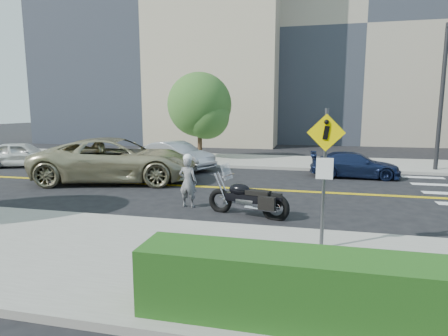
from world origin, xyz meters
The scene contains 13 objects.
ground_plane centered at (0.00, 0.00, 0.00)m, with size 120.00×120.00×0.00m, color black.
sidewalk_near centered at (0.00, -7.50, 0.07)m, with size 60.00×5.00×0.15m, color #9E9B91.
sidewalk_far centered at (0.00, 7.50, 0.07)m, with size 60.00×5.00×0.15m, color #9E9B91.
building_left centered at (-10.00, 22.00, 12.50)m, with size 22.00×14.00×25.00m, color tan.
building_mid centered at (8.00, 26.00, 10.00)m, with size 18.00×14.00×20.00m, color #A39984.
pedestrian_sign centered at (4.20, -6.31, 1.96)m, with size 0.78×0.08×3.00m.
motorcyclist centered at (0.11, -3.15, 0.86)m, with size 0.62×0.43×1.73m.
motorcycle centered at (2.15, -3.72, 0.76)m, with size 2.49×0.76×1.51m, color black, non-canonical shape.
suv centered at (-4.28, 0.25, 0.95)m, with size 3.16×6.86×1.91m, color tan.
parked_car_white centered at (-11.41, 2.86, 0.69)m, with size 1.62×4.04×1.38m, color white.
parked_car_silver centered at (-2.97, 4.09, 0.72)m, with size 1.52×4.35×1.43m, color #A8AAB0.
parked_car_blue centered at (5.90, 3.64, 0.58)m, with size 1.62×3.99×1.16m, color #18254A.
tree_far_a centered at (-2.79, 7.78, 3.38)m, with size 3.91×3.91×5.34m.
Camera 1 is at (3.90, -14.34, 3.14)m, focal length 30.00 mm.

